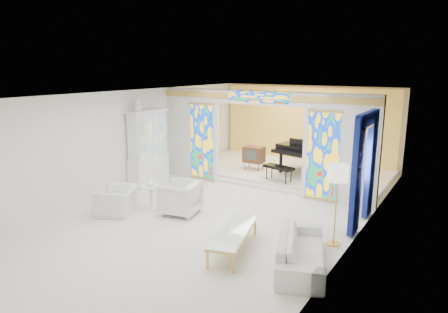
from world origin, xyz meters
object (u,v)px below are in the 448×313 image
Objects in this scene: armchair_right at (180,198)px; tv_console at (254,155)px; armchair_left at (118,201)px; sofa at (301,250)px; coffee_table at (234,232)px; china_cabinet at (148,148)px; grand_piano at (314,149)px.

tv_console reaches higher than armchair_right.
sofa is (5.02, -0.11, -0.02)m from armchair_left.
armchair_right is at bearing 93.34° from armchair_left.
sofa reaches higher than coffee_table.
china_cabinet is 3.67m from tv_console.
tv_console is at bearing 170.71° from armchair_right.
coffee_table is 6.33m from grand_piano.
china_cabinet is 2.93× the size of armchair_right.
armchair_left is (1.15, -2.41, -0.83)m from china_cabinet.
tv_console is (2.28, 2.84, -0.47)m from china_cabinet.
tv_console is at bearing 114.33° from coffee_table.
armchair_left is 1.11× the size of armchair_right.
tv_console is (1.13, 5.25, 0.36)m from armchair_left.
coffee_table is at bearing -67.07° from tv_console.
armchair_right reaches higher than sofa.
grand_piano is 3.89× the size of tv_console.
armchair_right is 2.48m from coffee_table.
armchair_right is 3.75m from sofa.
armchair_left reaches higher than coffee_table.
tv_console is at bearing 15.59° from sofa.
tv_console reaches higher than coffee_table.
grand_piano is at bearing 95.38° from coffee_table.
armchair_right is 1.16× the size of tv_console.
sofa is (3.63, -0.94, -0.11)m from armchair_right.
grand_piano is 2.07m from tv_console.
china_cabinet is at bearing 150.87° from coffee_table.
armchair_left is 1.62m from armchair_right.
coffee_table is (2.23, -1.07, -0.03)m from armchair_right.
china_cabinet reaches higher than armchair_right.
sofa is 1.41m from coffee_table.
sofa is at bearing -22.22° from china_cabinet.
armchair_left is 0.48× the size of sofa.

